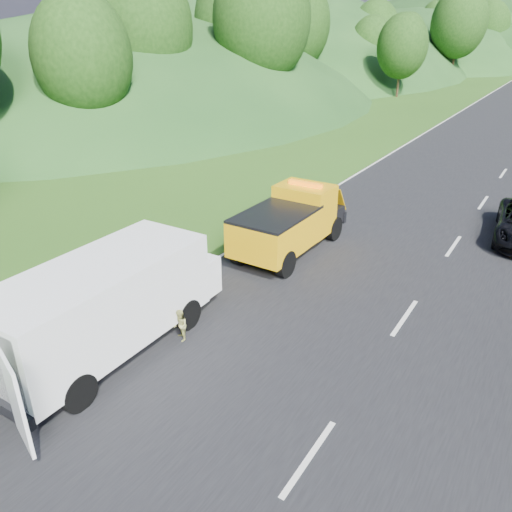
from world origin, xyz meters
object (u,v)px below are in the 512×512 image
Objects in this scene: white_van at (107,302)px; child at (181,340)px; woman at (149,308)px; suitcase at (129,299)px; tow_truck at (291,221)px.

child is (1.22, 1.24, -1.41)m from white_van.
child is (1.90, -0.78, 0.00)m from woman.
child is 1.65× the size of suitcase.
woman is (-1.52, -5.85, -1.16)m from tow_truck.
white_van is 4.66× the size of woman.
tow_truck reaches higher than woman.
tow_truck is 0.78× the size of white_van.
white_van reaches higher than tow_truck.
white_van is at bearing -55.95° from suitcase.
woman is 1.70× the size of child.
tow_truck is 7.92m from white_van.
white_van is (-0.85, -7.87, 0.25)m from tow_truck.
suitcase is at bearing -155.75° from child.
white_van is 13.11× the size of suitcase.
woman is (-0.68, 2.02, -1.41)m from white_van.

